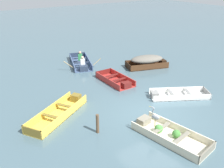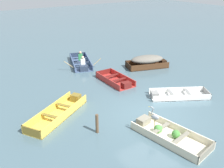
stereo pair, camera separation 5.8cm
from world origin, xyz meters
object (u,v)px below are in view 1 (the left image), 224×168
mooring_post (98,124)px  skiff_white_mid_moored (177,95)px  skiff_yellow_far_moored (60,112)px  dinghy_cream_foreground (168,134)px  skiff_red_outer_moored (116,80)px  skiff_dark_varnish_near_moored (147,60)px  rowboat_slate_blue_with_crew (81,63)px  heron_on_dinghy (155,116)px

mooring_post → skiff_white_mid_moored: bearing=4.5°
skiff_yellow_far_moored → dinghy_cream_foreground: bearing=-54.3°
skiff_yellow_far_moored → mooring_post: size_ratio=4.18×
skiff_white_mid_moored → skiff_yellow_far_moored: bearing=163.1°
skiff_white_mid_moored → dinghy_cream_foreground: bearing=-143.6°
skiff_yellow_far_moored → skiff_red_outer_moored: (4.16, 1.54, -0.02)m
skiff_dark_varnish_near_moored → skiff_white_mid_moored: (-1.74, -4.20, -0.36)m
skiff_dark_varnish_near_moored → skiff_red_outer_moored: bearing=-163.6°
dinghy_cream_foreground → skiff_white_mid_moored: (2.89, 2.13, -0.02)m
skiff_dark_varnish_near_moored → rowboat_slate_blue_with_crew: size_ratio=0.85×
dinghy_cream_foreground → skiff_white_mid_moored: dinghy_cream_foreground is taller
skiff_dark_varnish_near_moored → skiff_white_mid_moored: size_ratio=0.96×
skiff_yellow_far_moored → heron_on_dinghy: 4.27m
dinghy_cream_foreground → mooring_post: size_ratio=3.89×
skiff_yellow_far_moored → heron_on_dinghy: heron_on_dinghy is taller
skiff_white_mid_moored → skiff_red_outer_moored: (-1.48, 3.25, 0.02)m
skiff_yellow_far_moored → rowboat_slate_blue_with_crew: size_ratio=0.99×
dinghy_cream_foreground → skiff_yellow_far_moored: size_ratio=0.93×
rowboat_slate_blue_with_crew → mooring_post: 8.09m
skiff_red_outer_moored → skiff_white_mid_moored: bearing=-65.5°
skiff_white_mid_moored → mooring_post: (-4.96, -0.39, 0.30)m
mooring_post → skiff_dark_varnish_near_moored: bearing=34.4°
skiff_yellow_far_moored → mooring_post: (0.68, -2.10, 0.27)m
skiff_red_outer_moored → rowboat_slate_blue_with_crew: bearing=94.2°
rowboat_slate_blue_with_crew → dinghy_cream_foreground: bearing=-97.0°
skiff_dark_varnish_near_moored → skiff_yellow_far_moored: size_ratio=0.87×
dinghy_cream_foreground → skiff_dark_varnish_near_moored: skiff_dark_varnish_near_moored is taller
skiff_white_mid_moored → skiff_yellow_far_moored: 5.89m
skiff_red_outer_moored → mooring_post: 5.05m
skiff_dark_varnish_near_moored → rowboat_slate_blue_with_crew: rowboat_slate_blue_with_crew is taller
skiff_white_mid_moored → skiff_red_outer_moored: skiff_red_outer_moored is taller
skiff_yellow_far_moored → skiff_red_outer_moored: bearing=20.4°
dinghy_cream_foreground → rowboat_slate_blue_with_crew: size_ratio=0.92×
skiff_white_mid_moored → skiff_red_outer_moored: 3.58m
skiff_dark_varnish_near_moored → heron_on_dinghy: 7.78m
skiff_white_mid_moored → mooring_post: size_ratio=3.76×
skiff_yellow_far_moored → skiff_red_outer_moored: skiff_yellow_far_moored is taller
skiff_dark_varnish_near_moored → mooring_post: size_ratio=3.62×
skiff_red_outer_moored → heron_on_dinghy: heron_on_dinghy is taller
skiff_dark_varnish_near_moored → skiff_white_mid_moored: 4.56m
skiff_dark_varnish_near_moored → mooring_post: (-6.70, -4.59, -0.06)m
dinghy_cream_foreground → skiff_yellow_far_moored: bearing=125.7°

